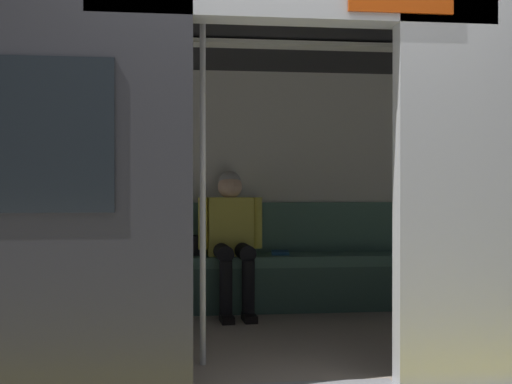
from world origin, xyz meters
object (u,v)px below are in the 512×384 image
at_px(bench_seat, 254,269).
at_px(person_seated, 231,231).
at_px(handbag, 185,245).
at_px(train_car, 257,129).
at_px(book, 280,253).
at_px(grab_pole_door, 203,189).

relative_size(bench_seat, person_seated, 2.42).
bearing_deg(handbag, train_car, 117.20).
distance_m(person_seated, handbag, 0.43).
relative_size(train_car, handbag, 24.62).
distance_m(person_seated, book, 0.50).
relative_size(person_seated, grab_pole_door, 0.58).
bearing_deg(bench_seat, person_seated, 14.39).
bearing_deg(book, person_seated, 23.21).
distance_m(train_car, bench_seat, 1.43).
distance_m(bench_seat, person_seated, 0.39).
relative_size(train_car, person_seated, 5.30).
bearing_deg(grab_pole_door, book, -113.76).
height_order(bench_seat, handbag, handbag).
distance_m(handbag, book, 0.83).
bearing_deg(handbag, book, 179.79).
height_order(book, grab_pole_door, grab_pole_door).
relative_size(handbag, book, 1.18).
relative_size(train_car, grab_pole_door, 3.05).
distance_m(person_seated, grab_pole_door, 1.55).
distance_m(handbag, grab_pole_door, 1.69).
bearing_deg(train_car, bench_seat, -95.04).
bearing_deg(train_car, book, -107.77).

